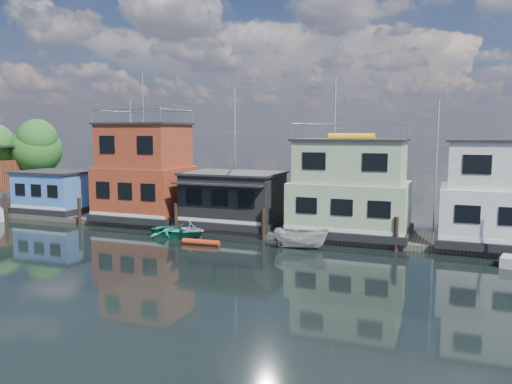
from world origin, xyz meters
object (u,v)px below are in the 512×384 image
at_px(houseboat_blue, 56,191).
at_px(motorboat, 301,238).
at_px(dinghy_teal, 178,231).
at_px(houseboat_red, 145,174).
at_px(dinghy_white, 192,229).
at_px(houseboat_white, 508,195).
at_px(red_kayak, 201,242).
at_px(houseboat_dark, 233,198).
at_px(houseboat_green, 350,189).

xyz_separation_m(houseboat_blue, motorboat, (24.21, -4.44, -1.50)).
distance_m(motorboat, dinghy_teal, 9.30).
xyz_separation_m(houseboat_red, dinghy_teal, (5.42, -4.06, -3.67)).
height_order(houseboat_red, dinghy_white, houseboat_red).
height_order(houseboat_white, red_kayak, houseboat_white).
xyz_separation_m(motorboat, dinghy_teal, (-9.29, 0.37, -0.27)).
bearing_deg(red_kayak, houseboat_red, 141.75).
bearing_deg(motorboat, houseboat_dark, 54.33).
xyz_separation_m(houseboat_dark, motorboat, (6.71, -4.42, -1.72)).
xyz_separation_m(houseboat_dark, dinghy_white, (-1.72, -3.61, -1.84)).
xyz_separation_m(houseboat_white, motorboat, (-12.29, -4.44, -2.84)).
xyz_separation_m(houseboat_white, dinghy_teal, (-21.58, -4.06, -3.11)).
bearing_deg(houseboat_red, houseboat_dark, -0.14).
height_order(houseboat_blue, dinghy_white, houseboat_blue).
bearing_deg(houseboat_white, dinghy_white, -170.07).
bearing_deg(red_kayak, houseboat_blue, 158.99).
xyz_separation_m(houseboat_red, dinghy_white, (6.28, -3.63, -3.53)).
relative_size(red_kayak, motorboat, 0.73).
height_order(red_kayak, motorboat, motorboat).
xyz_separation_m(houseboat_white, dinghy_white, (-20.72, -3.63, -2.96)).
height_order(houseboat_red, houseboat_dark, houseboat_red).
xyz_separation_m(houseboat_green, dinghy_white, (-10.72, -3.63, -2.98)).
bearing_deg(houseboat_green, dinghy_white, -161.31).
xyz_separation_m(houseboat_dark, houseboat_white, (19.00, 0.02, 1.12)).
relative_size(red_kayak, dinghy_teal, 0.63).
bearing_deg(houseboat_white, houseboat_dark, -179.94).
bearing_deg(dinghy_teal, houseboat_blue, 78.55).
xyz_separation_m(houseboat_red, houseboat_dark, (8.00, -0.02, -1.69)).
height_order(houseboat_blue, red_kayak, houseboat_blue).
bearing_deg(houseboat_blue, houseboat_red, 0.00).
relative_size(houseboat_green, dinghy_white, 3.86).
height_order(houseboat_red, red_kayak, houseboat_red).
height_order(houseboat_white, motorboat, houseboat_white).
bearing_deg(dinghy_teal, houseboat_white, -75.55).
distance_m(red_kayak, motorboat, 6.71).
distance_m(houseboat_red, dinghy_white, 8.06).
distance_m(dinghy_white, red_kayak, 2.90).
bearing_deg(dinghy_teal, red_kayak, -118.64).
xyz_separation_m(houseboat_dark, houseboat_green, (9.00, 0.02, 1.13)).
bearing_deg(motorboat, red_kayak, 99.50).
xyz_separation_m(houseboat_green, motorboat, (-2.29, -4.44, -2.85)).
distance_m(houseboat_green, dinghy_white, 11.70).
height_order(houseboat_green, red_kayak, houseboat_green).
relative_size(houseboat_white, motorboat, 2.31).
relative_size(houseboat_dark, dinghy_white, 3.40).
bearing_deg(houseboat_red, houseboat_white, 0.00).
bearing_deg(motorboat, dinghy_teal, 85.40).
height_order(houseboat_dark, houseboat_green, houseboat_green).
xyz_separation_m(dinghy_white, motorboat, (8.43, -0.81, 0.13)).
distance_m(houseboat_white, dinghy_teal, 22.18).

